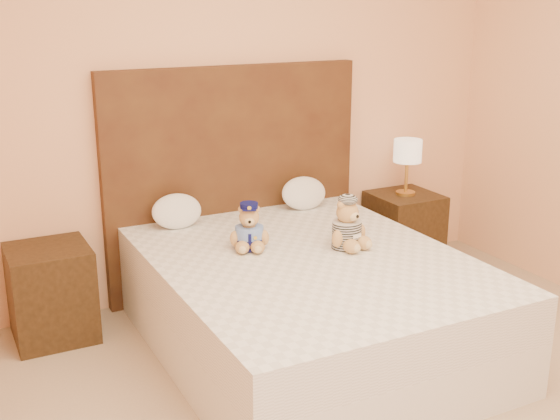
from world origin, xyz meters
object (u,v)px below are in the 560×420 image
at_px(teddy_prisoner, 347,223).
at_px(pillow_right, 304,192).
at_px(bed, 308,303).
at_px(nightstand_right, 403,230).
at_px(lamp, 408,154).
at_px(teddy_police, 249,226).
at_px(pillow_left, 177,210).
at_px(nightstand_left, 51,293).

height_order(teddy_prisoner, pillow_right, teddy_prisoner).
xyz_separation_m(bed, pillow_right, (0.43, 0.83, 0.39)).
bearing_deg(nightstand_right, lamp, 180.00).
bearing_deg(teddy_police, nightstand_right, 42.44).
bearing_deg(pillow_left, pillow_right, 0.00).
height_order(bed, nightstand_right, same).
bearing_deg(bed, teddy_police, 131.02).
height_order(nightstand_left, pillow_right, pillow_right).
bearing_deg(pillow_left, nightstand_right, -1.00).
bearing_deg(nightstand_right, pillow_left, 179.00).
bearing_deg(nightstand_left, lamp, 0.00).
bearing_deg(pillow_left, teddy_police, -67.63).
xyz_separation_m(lamp, pillow_left, (-1.71, 0.03, -0.19)).
height_order(nightstand_right, pillow_right, pillow_right).
distance_m(lamp, pillow_left, 1.72).
bearing_deg(nightstand_left, nightstand_right, 0.00).
distance_m(bed, pillow_left, 1.03).
xyz_separation_m(lamp, teddy_police, (-1.48, -0.53, -0.17)).
distance_m(nightstand_right, pillow_right, 0.91).
bearing_deg(teddy_police, teddy_prisoner, -1.94).
height_order(lamp, pillow_left, lamp).
bearing_deg(teddy_prisoner, teddy_police, 141.91).
xyz_separation_m(teddy_police, teddy_prisoner, (0.50, -0.23, 0.01)).
relative_size(nightstand_left, nightstand_right, 1.00).
relative_size(bed, teddy_police, 7.49).
height_order(teddy_prisoner, pillow_left, teddy_prisoner).
height_order(nightstand_right, teddy_prisoner, teddy_prisoner).
distance_m(bed, teddy_prisoner, 0.50).
relative_size(lamp, teddy_police, 1.50).
height_order(teddy_police, pillow_right, teddy_police).
xyz_separation_m(bed, nightstand_left, (-1.25, 0.80, -0.00)).
xyz_separation_m(bed, teddy_police, (-0.23, 0.27, 0.41)).
xyz_separation_m(teddy_police, pillow_right, (0.66, 0.56, -0.02)).
height_order(bed, lamp, lamp).
height_order(teddy_police, teddy_prisoner, teddy_prisoner).
distance_m(nightstand_right, teddy_prisoner, 1.31).
bearing_deg(bed, nightstand_right, 32.62).
bearing_deg(nightstand_left, pillow_left, 2.19).
height_order(nightstand_left, nightstand_right, same).
distance_m(lamp, teddy_police, 1.58).
bearing_deg(pillow_left, teddy_prisoner, -47.27).
bearing_deg(lamp, nightstand_right, 0.00).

